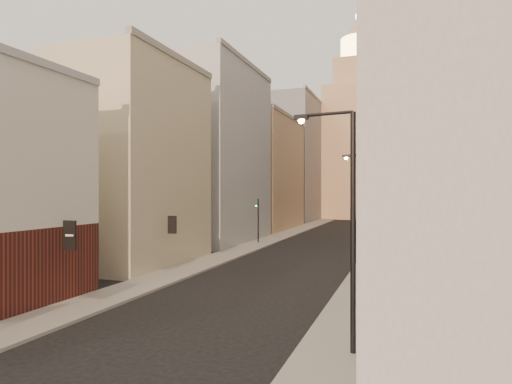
% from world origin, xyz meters
% --- Properties ---
extents(sidewalk_left, '(3.00, 140.00, 0.15)m').
position_xyz_m(sidewalk_left, '(-6.50, 55.00, 0.07)').
color(sidewalk_left, gray).
rests_on(sidewalk_left, ground).
extents(sidewalk_right, '(3.00, 140.00, 0.15)m').
position_xyz_m(sidewalk_right, '(6.50, 55.00, 0.07)').
color(sidewalk_right, gray).
rests_on(sidewalk_right, ground).
extents(left_bldg_beige, '(8.00, 12.00, 16.00)m').
position_xyz_m(left_bldg_beige, '(-12.00, 26.00, 8.00)').
color(left_bldg_beige, tan).
rests_on(left_bldg_beige, ground).
extents(left_bldg_grey, '(8.00, 16.00, 20.00)m').
position_xyz_m(left_bldg_grey, '(-12.00, 42.00, 10.00)').
color(left_bldg_grey, '#97989D').
rests_on(left_bldg_grey, ground).
extents(left_bldg_tan, '(8.00, 18.00, 17.00)m').
position_xyz_m(left_bldg_tan, '(-12.00, 60.00, 8.50)').
color(left_bldg_tan, '#A6815E').
rests_on(left_bldg_tan, ground).
extents(left_bldg_wingrid, '(8.00, 20.00, 24.00)m').
position_xyz_m(left_bldg_wingrid, '(-12.00, 80.00, 12.00)').
color(left_bldg_wingrid, gray).
rests_on(left_bldg_wingrid, ground).
extents(right_bldg_beige, '(8.00, 16.00, 20.00)m').
position_xyz_m(right_bldg_beige, '(12.00, 30.00, 10.00)').
color(right_bldg_beige, tan).
rests_on(right_bldg_beige, ground).
extents(right_bldg_wingrid, '(8.00, 20.00, 26.00)m').
position_xyz_m(right_bldg_wingrid, '(12.00, 50.00, 13.00)').
color(right_bldg_wingrid, gray).
rests_on(right_bldg_wingrid, ground).
extents(highrise, '(21.00, 23.00, 51.20)m').
position_xyz_m(highrise, '(18.00, 78.00, 25.66)').
color(highrise, gray).
rests_on(highrise, ground).
extents(clock_tower, '(14.00, 14.00, 44.90)m').
position_xyz_m(clock_tower, '(-1.00, 92.00, 17.63)').
color(clock_tower, '#A6815E').
rests_on(clock_tower, ground).
extents(white_tower, '(8.00, 8.00, 41.50)m').
position_xyz_m(white_tower, '(10.00, 78.00, 18.61)').
color(white_tower, silver).
rests_on(white_tower, ground).
extents(streetlamp_near, '(2.27, 0.41, 8.67)m').
position_xyz_m(streetlamp_near, '(6.78, 12.09, 4.95)').
color(streetlamp_near, black).
rests_on(streetlamp_near, ground).
extents(streetlamp_mid, '(2.11, 0.54, 8.10)m').
position_xyz_m(streetlamp_mid, '(6.80, 23.76, 4.63)').
color(streetlamp_mid, black).
rests_on(streetlamp_mid, ground).
extents(streetlamp_far, '(2.29, 0.93, 9.06)m').
position_xyz_m(streetlamp_far, '(6.06, 46.09, 5.18)').
color(streetlamp_far, black).
rests_on(streetlamp_far, ground).
extents(traffic_light_left, '(0.54, 0.42, 5.00)m').
position_xyz_m(traffic_light_left, '(-6.88, 41.82, 3.53)').
color(traffic_light_left, black).
rests_on(traffic_light_left, ground).
extents(traffic_light_right, '(0.64, 0.61, 5.00)m').
position_xyz_m(traffic_light_right, '(6.94, 43.95, 3.81)').
color(traffic_light_right, black).
rests_on(traffic_light_right, ground).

